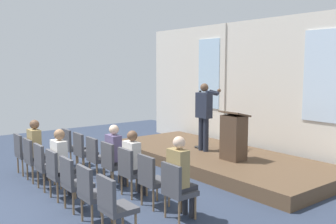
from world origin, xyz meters
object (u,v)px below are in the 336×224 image
at_px(chair_r0_c2, 97,155).
at_px(audience_r1_c1, 37,147).
at_px(chair_r1_c3, 58,171).
at_px(chair_r1_c4, 74,180).
at_px(audience_r0_c6, 180,173).
at_px(lectern, 234,137).
at_px(chair_r0_c3, 112,162).
at_px(chair_r0_c5, 152,178).
at_px(chair_r1_c1, 34,157).
at_px(chair_r1_c2, 45,164).
at_px(chair_r0_c1, 83,150).
at_px(chair_r1_c6, 114,204).
at_px(mic_stand, 200,135).
at_px(chair_r1_c0, 24,151).
at_px(audience_r1_c3, 62,160).
at_px(chair_r0_c4, 130,169).
at_px(audience_r0_c3, 116,152).
at_px(chair_r1_c5, 92,191).
at_px(speaker, 204,112).
at_px(chair_r0_c0, 71,145).
at_px(chair_r0_c6, 177,188).

height_order(chair_r0_c2, audience_r1_c1, audience_r1_c1).
relative_size(chair_r1_c3, chair_r1_c4, 1.00).
bearing_deg(audience_r0_c6, lectern, 116.10).
distance_m(chair_r0_c3, chair_r0_c5, 1.39).
height_order(chair_r1_c1, chair_r1_c4, same).
xyz_separation_m(chair_r1_c3, chair_r1_c4, (0.70, 0.00, 0.00)).
bearing_deg(chair_r1_c2, chair_r0_c1, 121.23).
distance_m(chair_r0_c2, chair_r1_c6, 3.01).
bearing_deg(chair_r1_c3, chair_r0_c5, 39.50).
distance_m(mic_stand, chair_r1_c0, 4.44).
bearing_deg(audience_r1_c3, chair_r0_c5, 37.46).
height_order(chair_r0_c4, chair_r1_c2, same).
bearing_deg(audience_r0_c3, chair_r1_c5, -41.47).
height_order(audience_r1_c3, chair_r1_c6, audience_r1_c3).
bearing_deg(chair_r1_c0, lectern, 54.22).
bearing_deg(chair_r0_c5, chair_r1_c1, -157.60).
xyz_separation_m(chair_r0_c4, chair_r1_c5, (0.70, -1.15, 0.00)).
bearing_deg(audience_r1_c3, chair_r0_c4, 56.87).
height_order(mic_stand, chair_r0_c1, mic_stand).
xyz_separation_m(speaker, chair_r0_c2, (-0.33, -2.91, -0.78)).
bearing_deg(chair_r1_c1, chair_r1_c0, 180.00).
xyz_separation_m(chair_r0_c5, audience_r0_c6, (0.70, 0.08, 0.22)).
height_order(chair_r0_c3, chair_r1_c1, same).
height_order(chair_r0_c5, chair_r1_c1, same).
bearing_deg(chair_r0_c4, chair_r0_c0, 180.00).
bearing_deg(chair_r1_c5, chair_r1_c0, 180.00).
height_order(mic_stand, audience_r0_c3, mic_stand).
relative_size(chair_r0_c0, chair_r1_c1, 1.00).
height_order(audience_r0_c6, audience_r1_c1, audience_r0_c6).
bearing_deg(chair_r0_c2, chair_r0_c5, 0.00).
bearing_deg(chair_r0_c1, chair_r0_c0, 180.00).
distance_m(audience_r0_c3, chair_r0_c4, 0.73).
relative_size(mic_stand, chair_r1_c4, 1.65).
xyz_separation_m(lectern, chair_r1_c3, (-0.76, -3.95, -0.31)).
bearing_deg(chair_r0_c3, chair_r0_c1, 180.00).
height_order(chair_r0_c6, chair_r1_c3, same).
height_order(speaker, chair_r0_c0, speaker).
xyz_separation_m(chair_r1_c0, audience_r1_c1, (0.70, 0.08, 0.21)).
relative_size(lectern, audience_r0_c6, 0.85).
height_order(chair_r0_c2, chair_r0_c4, same).
height_order(chair_r0_c5, audience_r1_c1, audience_r1_c1).
bearing_deg(speaker, mic_stand, 154.30).
height_order(chair_r1_c5, chair_r1_c6, same).
bearing_deg(chair_r1_c2, chair_r1_c1, 180.00).
distance_m(speaker, chair_r1_c4, 4.27).
height_order(chair_r1_c3, chair_r1_c5, same).
relative_size(speaker, chair_r0_c2, 1.87).
bearing_deg(audience_r1_c1, chair_r0_c5, 20.98).
relative_size(audience_r0_c6, chair_r1_c2, 1.46).
xyz_separation_m(chair_r1_c0, chair_r1_c3, (2.09, 0.00, 0.00)).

